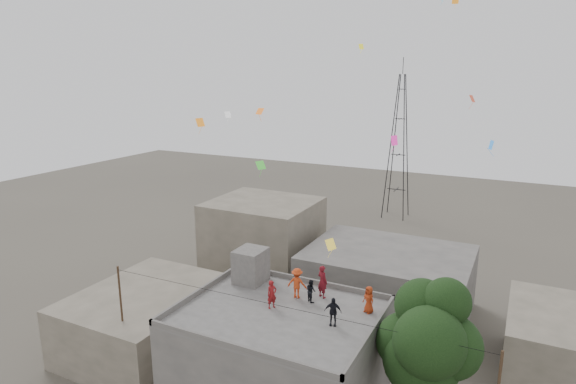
# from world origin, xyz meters

# --- Properties ---
(main_building) EXTENTS (10.00, 8.00, 6.10)m
(main_building) POSITION_xyz_m (0.00, 0.00, 3.05)
(main_building) COLOR #54504E
(main_building) RESTS_ON ground
(parapet) EXTENTS (10.00, 8.00, 0.30)m
(parapet) POSITION_xyz_m (0.00, 0.00, 6.25)
(parapet) COLOR #54504E
(parapet) RESTS_ON main_building
(stair_head_box) EXTENTS (1.60, 1.80, 2.00)m
(stair_head_box) POSITION_xyz_m (-3.20, 2.60, 7.10)
(stair_head_box) COLOR #54504E
(stair_head_box) RESTS_ON main_building
(neighbor_west) EXTENTS (8.00, 10.00, 4.00)m
(neighbor_west) POSITION_xyz_m (-11.00, 2.00, 2.00)
(neighbor_west) COLOR #615B4D
(neighbor_west) RESTS_ON ground
(neighbor_north) EXTENTS (12.00, 9.00, 5.00)m
(neighbor_north) POSITION_xyz_m (2.00, 14.00, 2.50)
(neighbor_north) COLOR #54504E
(neighbor_north) RESTS_ON ground
(neighbor_northwest) EXTENTS (9.00, 8.00, 7.00)m
(neighbor_northwest) POSITION_xyz_m (-10.00, 16.00, 3.50)
(neighbor_northwest) COLOR #615B4D
(neighbor_northwest) RESTS_ON ground
(neighbor_east) EXTENTS (7.00, 8.00, 4.40)m
(neighbor_east) POSITION_xyz_m (14.00, 10.00, 2.20)
(neighbor_east) COLOR #615B4D
(neighbor_east) RESTS_ON ground
(tree) EXTENTS (4.90, 4.60, 9.10)m
(tree) POSITION_xyz_m (7.37, 0.60, 6.10)
(tree) COLOR black
(tree) RESTS_ON ground
(utility_line) EXTENTS (20.12, 0.62, 7.40)m
(utility_line) POSITION_xyz_m (0.50, -1.25, 3.83)
(utility_line) COLOR black
(utility_line) RESTS_ON ground
(transmission_tower) EXTENTS (2.97, 2.97, 20.01)m
(transmission_tower) POSITION_xyz_m (-4.00, 40.00, 9.07)
(transmission_tower) COLOR black
(transmission_tower) RESTS_ON ground
(person_red_adult) EXTENTS (0.79, 0.68, 1.82)m
(person_red_adult) POSITION_xyz_m (1.32, 2.62, 7.01)
(person_red_adult) COLOR maroon
(person_red_adult) RESTS_ON main_building
(person_orange_child) EXTENTS (0.82, 0.74, 1.42)m
(person_orange_child) POSITION_xyz_m (4.11, 2.08, 6.81)
(person_orange_child) COLOR #A03012
(person_orange_child) RESTS_ON main_building
(person_dark_child) EXTENTS (0.75, 0.72, 1.22)m
(person_dark_child) POSITION_xyz_m (0.97, 1.89, 6.71)
(person_dark_child) COLOR black
(person_dark_child) RESTS_ON main_building
(person_dark_adult) EXTENTS (0.90, 0.55, 1.43)m
(person_dark_adult) POSITION_xyz_m (2.95, 0.05, 6.82)
(person_dark_adult) COLOR black
(person_dark_adult) RESTS_ON main_building
(person_orange_adult) EXTENTS (1.17, 0.78, 1.69)m
(person_orange_adult) POSITION_xyz_m (0.11, 1.96, 6.94)
(person_orange_adult) COLOR #C73D16
(person_orange_adult) RESTS_ON main_building
(person_red_child) EXTENTS (0.59, 0.66, 1.51)m
(person_red_child) POSITION_xyz_m (-0.53, 0.28, 6.86)
(person_red_child) COLOR maroon
(person_red_child) RESTS_ON main_building
(kites) EXTENTS (19.99, 17.72, 12.88)m
(kites) POSITION_xyz_m (0.00, 6.09, 15.95)
(kites) COLOR orange
(kites) RESTS_ON ground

